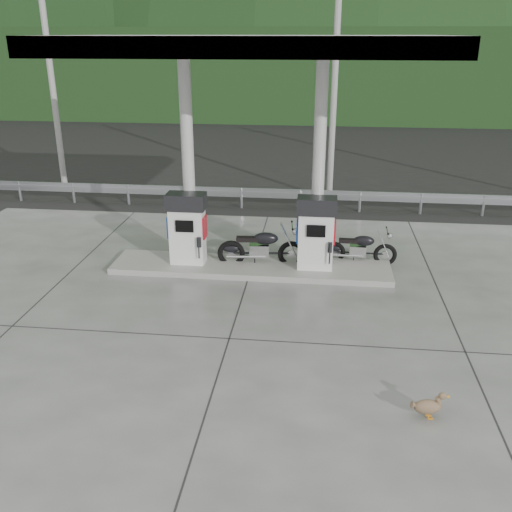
# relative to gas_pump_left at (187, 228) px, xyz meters

# --- Properties ---
(ground) EXTENTS (160.00, 160.00, 0.00)m
(ground) POSITION_rel_gas_pump_left_xyz_m (1.60, -2.50, -1.07)
(ground) COLOR black
(ground) RESTS_ON ground
(forecourt_apron) EXTENTS (18.00, 14.00, 0.02)m
(forecourt_apron) POSITION_rel_gas_pump_left_xyz_m (1.60, -2.50, -1.06)
(forecourt_apron) COLOR #61605C
(forecourt_apron) RESTS_ON ground
(pump_island) EXTENTS (7.00, 1.40, 0.15)m
(pump_island) POSITION_rel_gas_pump_left_xyz_m (1.60, 0.00, -0.98)
(pump_island) COLOR gray
(pump_island) RESTS_ON forecourt_apron
(gas_pump_left) EXTENTS (0.95, 0.55, 1.80)m
(gas_pump_left) POSITION_rel_gas_pump_left_xyz_m (0.00, 0.00, 0.00)
(gas_pump_left) COLOR white
(gas_pump_left) RESTS_ON pump_island
(gas_pump_right) EXTENTS (0.95, 0.55, 1.80)m
(gas_pump_right) POSITION_rel_gas_pump_left_xyz_m (3.20, 0.00, 0.00)
(gas_pump_right) COLOR white
(gas_pump_right) RESTS_ON pump_island
(canopy_column_left) EXTENTS (0.30, 0.30, 5.00)m
(canopy_column_left) POSITION_rel_gas_pump_left_xyz_m (0.00, 0.40, 1.60)
(canopy_column_left) COLOR silver
(canopy_column_left) RESTS_ON pump_island
(canopy_column_right) EXTENTS (0.30, 0.30, 5.00)m
(canopy_column_right) POSITION_rel_gas_pump_left_xyz_m (3.20, 0.40, 1.60)
(canopy_column_right) COLOR silver
(canopy_column_right) RESTS_ON pump_island
(canopy_roof) EXTENTS (8.50, 5.00, 0.40)m
(canopy_roof) POSITION_rel_gas_pump_left_xyz_m (1.60, 0.00, 4.30)
(canopy_roof) COLOR silver
(canopy_roof) RESTS_ON canopy_column_left
(guardrail) EXTENTS (26.00, 0.16, 1.42)m
(guardrail) POSITION_rel_gas_pump_left_xyz_m (1.60, 5.50, -0.36)
(guardrail) COLOR gray
(guardrail) RESTS_ON ground
(road) EXTENTS (60.00, 7.00, 0.01)m
(road) POSITION_rel_gas_pump_left_xyz_m (1.60, 9.00, -1.07)
(road) COLOR black
(road) RESTS_ON ground
(utility_pole_a) EXTENTS (0.22, 0.22, 8.00)m
(utility_pole_a) POSITION_rel_gas_pump_left_xyz_m (-6.40, 7.00, 2.93)
(utility_pole_a) COLOR #979691
(utility_pole_a) RESTS_ON ground
(utility_pole_b) EXTENTS (0.22, 0.22, 8.00)m
(utility_pole_b) POSITION_rel_gas_pump_left_xyz_m (3.60, 7.00, 2.93)
(utility_pole_b) COLOR #979691
(utility_pole_b) RESTS_ON ground
(tree_band) EXTENTS (80.00, 6.00, 6.00)m
(tree_band) POSITION_rel_gas_pump_left_xyz_m (1.60, 27.50, 1.93)
(tree_band) COLOR black
(tree_band) RESTS_ON ground
(forested_hills) EXTENTS (100.00, 40.00, 140.00)m
(forested_hills) POSITION_rel_gas_pump_left_xyz_m (1.60, 57.50, -1.07)
(forested_hills) COLOR black
(forested_hills) RESTS_ON ground
(motorcycle_left) EXTENTS (2.14, 0.84, 0.99)m
(motorcycle_left) POSITION_rel_gas_pump_left_xyz_m (1.83, 0.29, -0.55)
(motorcycle_left) COLOR black
(motorcycle_left) RESTS_ON forecourt_apron
(motorcycle_right) EXTENTS (1.79, 0.60, 0.84)m
(motorcycle_right) POSITION_rel_gas_pump_left_xyz_m (4.33, 0.72, -0.63)
(motorcycle_right) COLOR black
(motorcycle_right) RESTS_ON forecourt_apron
(duck) EXTENTS (0.55, 0.23, 0.38)m
(duck) POSITION_rel_gas_pump_left_xyz_m (5.04, -5.58, -0.86)
(duck) COLOR brown
(duck) RESTS_ON forecourt_apron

